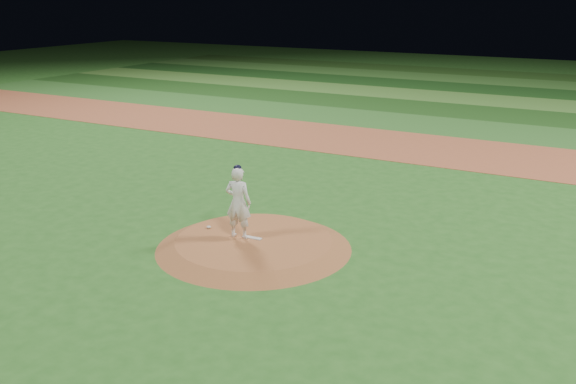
{
  "coord_description": "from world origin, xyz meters",
  "views": [
    {
      "loc": [
        8.92,
        -14.24,
        6.9
      ],
      "look_at": [
        0.0,
        2.0,
        1.1
      ],
      "focal_mm": 40.0,
      "sensor_mm": 36.0,
      "label": 1
    }
  ],
  "objects_px": {
    "rosin_bag": "(209,227)",
    "pitching_rubber": "(252,238)",
    "pitchers_mound": "(254,244)",
    "pitcher_on_mound": "(238,202)"
  },
  "relations": [
    {
      "from": "pitching_rubber",
      "to": "rosin_bag",
      "type": "height_order",
      "value": "rosin_bag"
    },
    {
      "from": "rosin_bag",
      "to": "pitcher_on_mound",
      "type": "bearing_deg",
      "value": -8.16
    },
    {
      "from": "pitchers_mound",
      "to": "pitching_rubber",
      "type": "xyz_separation_m",
      "value": [
        -0.1,
        0.07,
        0.14
      ]
    },
    {
      "from": "pitching_rubber",
      "to": "pitcher_on_mound",
      "type": "distance_m",
      "value": 1.09
    },
    {
      "from": "pitching_rubber",
      "to": "rosin_bag",
      "type": "relative_size",
      "value": 4.31
    },
    {
      "from": "rosin_bag",
      "to": "pitching_rubber",
      "type": "bearing_deg",
      "value": -2.25
    },
    {
      "from": "pitchers_mound",
      "to": "pitcher_on_mound",
      "type": "bearing_deg",
      "value": -174.79
    },
    {
      "from": "pitching_rubber",
      "to": "pitchers_mound",
      "type": "bearing_deg",
      "value": -36.95
    },
    {
      "from": "pitchers_mound",
      "to": "pitching_rubber",
      "type": "relative_size",
      "value": 9.52
    },
    {
      "from": "pitchers_mound",
      "to": "pitching_rubber",
      "type": "distance_m",
      "value": 0.18
    }
  ]
}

